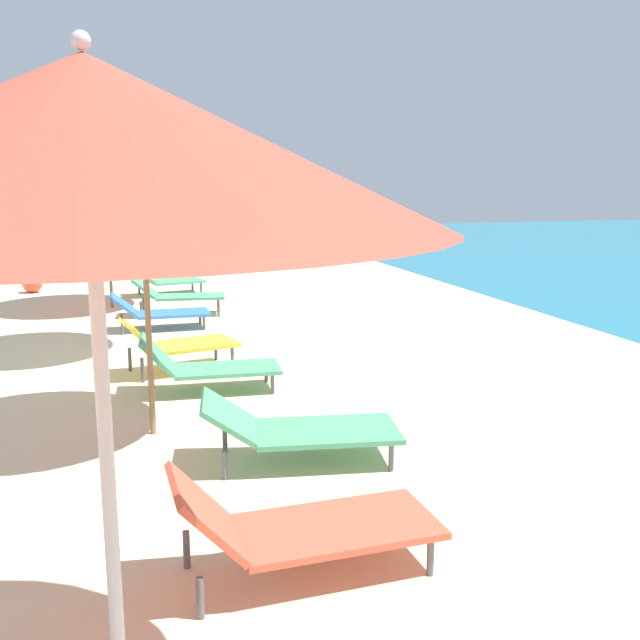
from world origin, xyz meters
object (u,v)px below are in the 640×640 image
(lounger_fifth_shoreside, at_px, (207,365))
(lounger_farthest_inland, at_px, (177,294))
(lounger_sixth_shoreside, at_px, (159,311))
(umbrella_fifth, at_px, (139,123))
(lounger_farthest_shoreside, at_px, (167,280))
(umbrella_farthest, at_px, (105,174))
(lounger_fifth_inland, at_px, (298,427))
(lounger_sixth_inland, at_px, (177,343))
(lounger_fourth_shoreside, at_px, (299,524))
(umbrella_sixth, at_px, (90,164))
(beach_ball, at_px, (32,283))
(umbrella_fourth, at_px, (87,145))
(person_walking_near, at_px, (305,228))

(lounger_fifth_shoreside, height_order, lounger_farthest_inland, lounger_farthest_inland)
(lounger_fifth_shoreside, distance_m, lounger_farthest_inland, 4.32)
(lounger_fifth_shoreside, relative_size, lounger_sixth_shoreside, 1.04)
(umbrella_fifth, distance_m, lounger_farthest_shoreside, 7.96)
(lounger_sixth_shoreside, height_order, umbrella_farthest, umbrella_farthest)
(lounger_fifth_shoreside, xyz_separation_m, lounger_fifth_inland, (0.44, -2.05, -0.00))
(lounger_fifth_shoreside, height_order, lounger_farthest_shoreside, lounger_fifth_shoreside)
(lounger_fifth_shoreside, distance_m, lounger_sixth_inland, 0.92)
(lounger_farthest_inland, bearing_deg, umbrella_fifth, -89.98)
(lounger_fourth_shoreside, xyz_separation_m, lounger_fifth_shoreside, (-0.06, 3.59, -0.02))
(umbrella_sixth, height_order, lounger_sixth_shoreside, umbrella_sixth)
(umbrella_fifth, xyz_separation_m, beach_ball, (-1.80, 8.55, -2.39))
(lounger_sixth_inland, bearing_deg, umbrella_fourth, -110.09)
(lounger_fifth_inland, xyz_separation_m, umbrella_sixth, (-1.51, 4.12, 2.05))
(lounger_fifth_inland, bearing_deg, umbrella_fifth, 146.80)
(umbrella_fourth, xyz_separation_m, umbrella_fifth, (0.29, 3.62, 0.33))
(lounger_sixth_shoreside, relative_size, lounger_farthest_inland, 0.93)
(umbrella_sixth, relative_size, person_walking_near, 1.71)
(lounger_fourth_shoreside, relative_size, lounger_fifth_shoreside, 1.03)
(lounger_fourth_shoreside, relative_size, umbrella_sixth, 0.56)
(lounger_farthest_inland, relative_size, beach_ball, 3.90)
(lounger_sixth_inland, bearing_deg, lounger_fifth_shoreside, -89.49)
(umbrella_sixth, relative_size, beach_ball, 6.93)
(lounger_fifth_shoreside, relative_size, umbrella_sixth, 0.54)
(umbrella_sixth, height_order, lounger_sixth_inland, umbrella_sixth)
(umbrella_fifth, distance_m, umbrella_farthest, 6.50)
(umbrella_fourth, height_order, lounger_farthest_inland, umbrella_fourth)
(umbrella_sixth, xyz_separation_m, person_walking_near, (4.89, 8.38, -1.39))
(umbrella_fifth, relative_size, lounger_farthest_shoreside, 2.08)
(umbrella_sixth, relative_size, lounger_farthest_shoreside, 1.90)
(lounger_fourth_shoreside, relative_size, lounger_sixth_inland, 1.10)
(lounger_fourth_shoreside, xyz_separation_m, lounger_farthest_shoreside, (0.01, 10.07, -0.01))
(umbrella_sixth, xyz_separation_m, lounger_sixth_shoreside, (0.79, 1.23, -2.06))
(umbrella_farthest, relative_size, person_walking_near, 1.66)
(umbrella_fourth, distance_m, beach_ball, 12.44)
(lounger_farthest_inland, bearing_deg, beach_ball, 135.53)
(umbrella_fourth, relative_size, lounger_sixth_inland, 1.92)
(lounger_sixth_shoreside, relative_size, umbrella_farthest, 0.54)
(umbrella_farthest, height_order, lounger_farthest_shoreside, umbrella_farthest)
(lounger_farthest_shoreside, bearing_deg, beach_ball, 147.80)
(lounger_fifth_shoreside, distance_m, person_walking_near, 11.14)
(lounger_sixth_shoreside, xyz_separation_m, lounger_sixth_inland, (0.06, -2.40, 0.07))
(lounger_fifth_inland, bearing_deg, lounger_fourth_shoreside, -95.30)
(umbrella_farthest, xyz_separation_m, lounger_farthest_shoreside, (1.01, 1.12, -1.94))
(lounger_fifth_inland, height_order, lounger_farthest_inland, lounger_farthest_inland)
(umbrella_fourth, height_order, umbrella_fifth, umbrella_fifth)
(lounger_fifth_inland, relative_size, lounger_farthest_inland, 1.06)
(lounger_fifth_inland, xyz_separation_m, beach_ball, (-2.85, 9.49, -0.08))
(lounger_fifth_inland, distance_m, lounger_farthest_shoreside, 8.54)
(umbrella_sixth, height_order, umbrella_farthest, umbrella_sixth)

